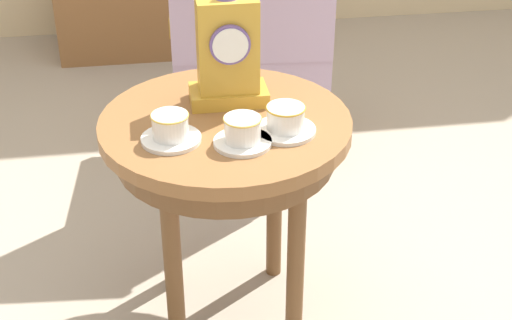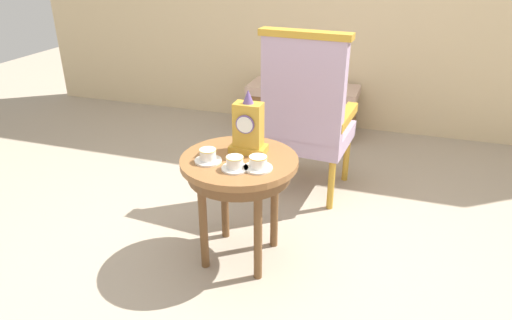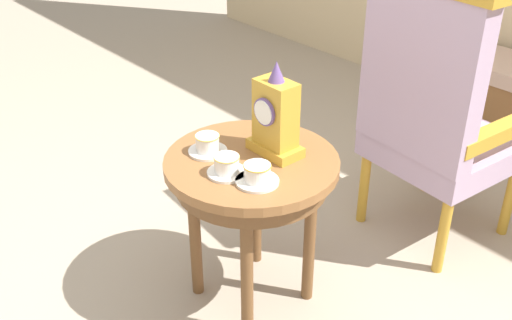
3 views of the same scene
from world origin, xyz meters
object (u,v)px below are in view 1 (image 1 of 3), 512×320
Objects in this scene: armchair at (250,7)px; window_bench at (158,4)px; teacup_right at (242,132)px; mantel_clock at (228,51)px; teacup_center at (285,121)px; side_table at (226,148)px; teacup_left at (170,129)px.

window_bench is at bearing 103.55° from armchair.
mantel_clock is (-0.00, 0.22, 0.10)m from teacup_right.
armchair is (0.15, 0.93, -0.04)m from teacup_right.
teacup_center is at bearing 21.03° from teacup_right.
side_table is 4.29× the size of teacup_center.
mantel_clock is at bearing -86.30° from window_bench.
armchair is (0.18, 0.80, 0.07)m from side_table.
side_table is at bearing 100.84° from teacup_right.
teacup_right is 0.13× the size of window_bench.
window_bench is at bearing 93.44° from teacup_right.
teacup_right is at bearing -99.42° from armchair.
teacup_left is 0.41× the size of mantel_clock.
mantel_clock reaches higher than teacup_center.
teacup_center is 2.10m from window_bench.
armchair is at bearing 86.84° from teacup_center.
mantel_clock is 0.34× the size of window_bench.
teacup_left is 1.04× the size of teacup_right.
mantel_clock is (-0.11, 0.18, 0.11)m from teacup_center.
mantel_clock is at bearing -102.56° from armchair.
armchair reaches higher than teacup_center.
teacup_left is 0.14× the size of window_bench.
side_table is 4.60× the size of teacup_right.
armchair is at bearing 80.58° from teacup_right.
side_table is 0.19m from teacup_left.
window_bench is (-0.28, 1.16, -0.37)m from armchair.
teacup_left is 0.26m from mantel_clock.
teacup_right is 0.11m from teacup_center.
teacup_left is 0.12× the size of armchair.
mantel_clock is (0.15, 0.18, 0.11)m from teacup_left.
teacup_left is 0.16m from teacup_right.
teacup_right is at bearing -79.16° from side_table.
teacup_center is at bearing 0.12° from teacup_left.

